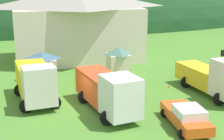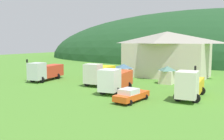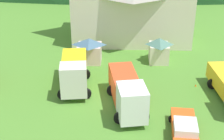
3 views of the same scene
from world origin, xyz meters
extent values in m
plane|color=#4C842D|center=(0.00, 0.00, 0.00)|extent=(200.00, 200.00, 0.00)
ellipsoid|color=#1E4723|center=(0.00, 64.43, 0.00)|extent=(137.38, 60.00, 36.85)
cube|color=beige|center=(2.69, 17.77, 3.39)|extent=(15.70, 9.79, 6.78)
pyramid|color=gray|center=(2.69, 17.77, 7.97)|extent=(16.96, 10.58, 2.37)
cube|color=beige|center=(5.86, 9.32, 1.13)|extent=(2.26, 2.48, 2.25)
pyramid|color=#4C7A6B|center=(5.86, 9.32, 2.64)|extent=(2.44, 2.68, 0.79)
cube|color=beige|center=(-2.44, 8.96, 1.12)|extent=(2.79, 2.40, 2.25)
pyramid|color=#42667F|center=(-2.44, 8.96, 2.64)|extent=(3.01, 2.59, 0.79)
cube|color=silver|center=(-13.84, -1.56, 2.01)|extent=(2.72, 2.90, 2.92)
cube|color=black|center=(-13.82, -1.68, 2.65)|extent=(1.58, 2.21, 0.94)
cube|color=red|center=(-14.55, 2.40, 1.64)|extent=(3.24, 5.84, 2.17)
cylinder|color=black|center=(-12.86, -1.38, 0.55)|extent=(1.10, 0.30, 1.10)
cylinder|color=black|center=(-14.83, -1.73, 0.55)|extent=(1.10, 0.30, 1.10)
cylinder|color=black|center=(-13.71, 3.40, 0.55)|extent=(1.10, 0.30, 1.10)
cylinder|color=black|center=(-15.69, 3.04, 0.55)|extent=(1.10, 0.30, 1.10)
cube|color=silver|center=(-3.12, 0.26, 2.10)|extent=(2.73, 2.28, 3.09)
cube|color=black|center=(-3.11, 0.16, 2.78)|extent=(1.52, 1.75, 0.99)
cube|color=yellow|center=(-3.52, 3.70, 1.75)|extent=(3.06, 5.18, 2.40)
cylinder|color=black|center=(-2.03, 0.38, 0.55)|extent=(1.10, 0.30, 1.10)
cylinder|color=black|center=(-4.22, 0.13, 0.55)|extent=(1.10, 0.30, 1.10)
cylinder|color=black|center=(-2.50, 4.56, 0.55)|extent=(1.10, 0.30, 1.10)
cylinder|color=black|center=(-4.70, 4.31, 0.55)|extent=(1.10, 0.30, 1.10)
cube|color=white|center=(2.38, -3.55, 2.02)|extent=(2.80, 3.15, 2.93)
cube|color=black|center=(2.41, -3.68, 2.66)|extent=(1.63, 2.42, 0.94)
cube|color=#E04C23|center=(1.70, 0.45, 1.65)|extent=(3.22, 5.63, 2.20)
cylinder|color=black|center=(3.40, -3.37, 0.55)|extent=(1.10, 0.30, 1.10)
cylinder|color=black|center=(1.37, -3.72, 0.55)|extent=(1.10, 0.30, 1.10)
cylinder|color=black|center=(2.59, 1.41, 0.55)|extent=(1.10, 0.30, 1.10)
cylinder|color=black|center=(0.55, 1.06, 0.55)|extent=(1.10, 0.30, 1.10)
cube|color=silver|center=(12.36, -2.15, 2.13)|extent=(2.62, 3.18, 3.15)
cube|color=black|center=(12.37, -2.30, 2.82)|extent=(1.48, 2.48, 1.01)
cube|color=gold|center=(11.96, 2.06, 1.37)|extent=(2.86, 5.69, 1.64)
cylinder|color=black|center=(13.38, -2.05, 0.55)|extent=(1.10, 0.30, 1.10)
cylinder|color=black|center=(11.34, -2.24, 0.55)|extent=(1.10, 0.30, 1.10)
cylinder|color=black|center=(12.91, 2.98, 0.55)|extent=(1.10, 0.30, 1.10)
cylinder|color=black|center=(10.86, 2.79, 0.55)|extent=(1.10, 0.30, 1.10)
cube|color=#EE561B|center=(6.65, -5.32, 0.69)|extent=(2.42, 5.47, 0.70)
cube|color=silver|center=(6.60, -5.96, 1.35)|extent=(1.99, 2.27, 0.62)
cylinder|color=black|center=(7.37, -7.20, 0.34)|extent=(0.68, 0.24, 0.68)
cylinder|color=black|center=(5.63, -7.05, 0.34)|extent=(0.68, 0.24, 0.68)
cylinder|color=black|center=(7.67, -3.59, 0.34)|extent=(0.68, 0.24, 0.68)
cylinder|color=black|center=(5.93, -3.44, 0.34)|extent=(0.68, 0.24, 0.68)
cylinder|color=#4C4C51|center=(-16.15, -1.66, 1.73)|extent=(0.12, 0.12, 3.46)
cube|color=black|center=(-16.15, -1.66, 3.73)|extent=(0.20, 0.24, 0.55)
sphere|color=green|center=(-16.15, -1.53, 3.73)|extent=(0.14, 0.14, 0.14)
cylinder|color=#4C4C51|center=(12.73, 0.00, 1.82)|extent=(0.12, 0.12, 3.63)
cube|color=black|center=(12.73, 0.00, 3.91)|extent=(0.20, 0.24, 0.55)
sphere|color=green|center=(12.73, 0.13, 3.91)|extent=(0.14, 0.14, 0.14)
cone|color=orange|center=(6.29, -2.84, 0.00)|extent=(0.36, 0.36, 0.59)
cone|color=orange|center=(9.25, 3.23, 0.00)|extent=(0.36, 0.36, 0.51)
camera|label=1|loc=(-3.91, -25.12, 10.00)|focal=53.23mm
camera|label=2|loc=(20.37, -32.08, 7.24)|focal=40.80mm
camera|label=3|loc=(1.49, -28.17, 17.19)|focal=54.23mm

